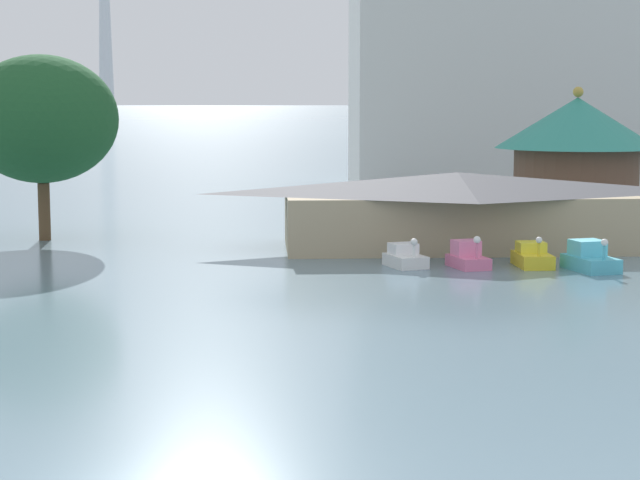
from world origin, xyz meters
name	(u,v)px	position (x,y,z in m)	size (l,w,h in m)	color
pedal_boat_white	(405,257)	(9.85, 30.95, 0.45)	(2.09, 2.60, 1.48)	white
pedal_boat_pink	(468,257)	(12.80, 30.54, 0.51)	(1.93, 2.61, 1.63)	pink
pedal_boat_yellow	(532,257)	(15.98, 30.73, 0.47)	(1.58, 2.72, 1.58)	yellow
pedal_boat_cyan	(590,259)	(18.38, 29.33, 0.55)	(2.31, 3.20, 1.65)	#4CB7CC
boathouse	(457,208)	(13.52, 37.68, 2.14)	(19.92, 8.92, 4.09)	tan
green_roof_pavilion	(577,150)	(23.85, 51.47, 4.60)	(10.82, 10.82, 8.77)	brown
shoreline_tree_tall_left	(41,119)	(-9.38, 42.11, 6.86)	(8.62, 8.62, 10.48)	brown
background_building_block	(541,66)	(27.81, 77.49, 10.83)	(34.00, 12.52, 21.61)	silver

